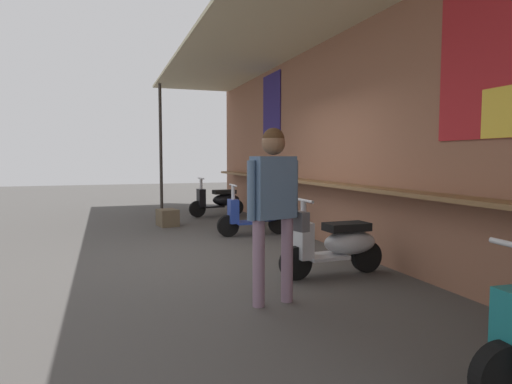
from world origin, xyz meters
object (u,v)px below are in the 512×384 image
at_px(scooter_silver, 338,244).
at_px(merchandise_crate, 168,218).
at_px(scooter_blue, 258,215).
at_px(shopper_with_handbag, 274,197).
at_px(scooter_black, 220,200).

bearing_deg(scooter_silver, merchandise_crate, -74.25).
height_order(scooter_blue, shopper_with_handbag, shopper_with_handbag).
bearing_deg(scooter_black, shopper_with_handbag, 75.80).
bearing_deg(scooter_silver, scooter_black, -91.60).
xyz_separation_m(scooter_silver, merchandise_crate, (-4.68, -1.46, -0.21)).
height_order(scooter_blue, merchandise_crate, scooter_blue).
height_order(scooter_silver, shopper_with_handbag, shopper_with_handbag).
bearing_deg(merchandise_crate, scooter_silver, 17.35).
relative_size(scooter_silver, merchandise_crate, 2.95).
bearing_deg(shopper_with_handbag, merchandise_crate, -9.99).
xyz_separation_m(scooter_black, merchandise_crate, (1.22, -1.46, -0.21)).
xyz_separation_m(scooter_blue, merchandise_crate, (-1.68, -1.46, -0.21)).
bearing_deg(merchandise_crate, shopper_with_handbag, 3.38).
relative_size(scooter_blue, merchandise_crate, 2.95).
distance_m(scooter_black, scooter_silver, 5.90).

